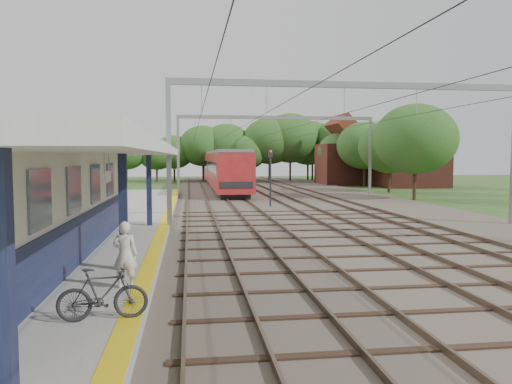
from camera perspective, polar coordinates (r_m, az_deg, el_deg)
ground at (r=9.62m, az=19.04°, el=-17.29°), size 160.00×160.00×0.00m
ballast_bed at (r=38.99m, az=4.36°, el=-0.97°), size 18.00×90.00×0.10m
platform at (r=22.49m, az=-16.33°, el=-4.52°), size 5.00×52.00×0.35m
yellow_stripe at (r=22.23m, az=-10.58°, el=-4.05°), size 0.45×52.00×0.01m
station_building at (r=15.79m, az=-25.26°, el=-1.49°), size 3.41×18.00×3.40m
canopy at (r=14.46m, az=-22.45°, el=4.46°), size 6.40×20.00×3.44m
rail_tracks at (r=38.53m, az=0.72°, el=-0.83°), size 11.80×88.00×0.15m
catenary_system at (r=34.16m, az=5.05°, el=7.48°), size 17.22×88.00×7.00m
tree_band at (r=65.60m, az=-0.71°, el=5.34°), size 31.72×30.88×8.82m
house_near at (r=59.53m, az=17.31°, el=3.42°), size 7.00×6.12×7.89m
house_far at (r=63.26m, az=10.89°, el=3.78°), size 8.00×6.12×8.66m
person at (r=12.29m, az=-14.73°, el=-6.94°), size 0.62×0.45×1.60m
bicycle at (r=10.10m, az=-17.12°, el=-11.09°), size 1.73×0.66×1.02m
train at (r=56.72m, az=-4.03°, el=2.78°), size 3.01×37.49×3.95m
signal_post at (r=33.65m, az=1.66°, el=2.20°), size 0.28×0.26×3.92m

